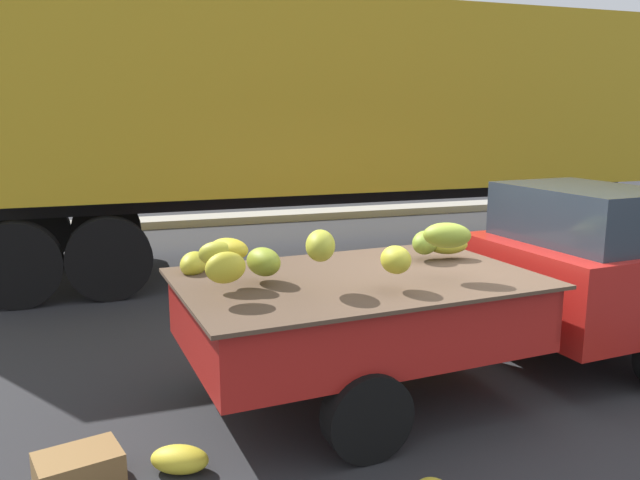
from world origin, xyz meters
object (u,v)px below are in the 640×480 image
pickup_truck (546,277)px  fallen_banana_bunch_near_tailgate (180,459)px  produce_crate (79,470)px  semi_trailer (335,102)px

pickup_truck → fallen_banana_bunch_near_tailgate: size_ratio=12.84×
fallen_banana_bunch_near_tailgate → produce_crate: produce_crate is taller
pickup_truck → semi_trailer: (-0.31, 4.89, 1.66)m
semi_trailer → pickup_truck: bearing=-86.7°
semi_trailer → produce_crate: (-3.79, -5.60, -2.43)m
fallen_banana_bunch_near_tailgate → produce_crate: (-0.63, 0.04, 0.02)m
semi_trailer → fallen_banana_bunch_near_tailgate: (-3.15, -5.64, -2.45)m
semi_trailer → produce_crate: size_ratio=23.11×
semi_trailer → produce_crate: 7.19m
pickup_truck → semi_trailer: size_ratio=0.42×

